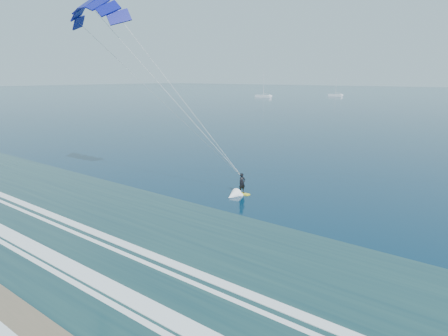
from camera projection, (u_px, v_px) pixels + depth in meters
kitesurfer_rig at (167, 92)px, 36.32m from camera, size 16.85×10.16×18.84m
sailboat_0 at (263, 96)px, 209.73m from camera, size 9.26×2.40×12.52m
sailboat_1 at (335, 95)px, 220.07m from camera, size 7.81×2.40×10.84m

